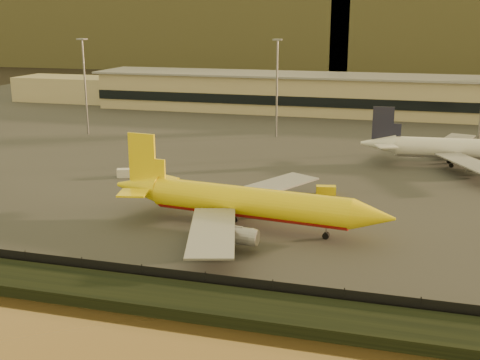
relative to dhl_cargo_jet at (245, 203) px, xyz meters
name	(u,v)px	position (x,y,z in m)	size (l,w,h in m)	color
ground	(222,250)	(-0.76, -9.09, -4.16)	(900.00, 900.00, 0.00)	black
embankment	(177,300)	(-0.76, -26.09, -3.46)	(320.00, 7.00, 1.40)	black
tarmac	(322,129)	(-0.76, 85.91, -4.06)	(320.00, 220.00, 0.20)	#2D2D2D
perimeter_fence	(189,280)	(-0.76, -22.09, -2.86)	(300.00, 0.05, 2.20)	black
terminal_building	(292,93)	(-15.28, 116.46, 2.08)	(202.00, 25.00, 12.60)	tan
apron_light_masts	(374,83)	(14.24, 65.91, 11.54)	(152.20, 12.20, 25.40)	slate
distant_hills	(345,16)	(-21.50, 330.91, 27.23)	(470.00, 160.00, 70.00)	brown
dhl_cargo_jet	(245,203)	(0.00, 0.00, 0.00)	(44.47, 43.30, 13.28)	yellow
white_narrowbody_jet	(463,149)	(34.30, 50.28, -0.30)	(42.74, 41.56, 12.27)	silver
gse_vehicle_yellow	(326,190)	(9.34, 21.08, -3.18)	(3.47, 1.56, 1.56)	yellow
gse_vehicle_white	(127,173)	(-30.49, 22.37, -3.12)	(3.76, 1.69, 1.69)	silver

